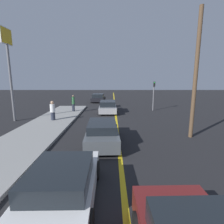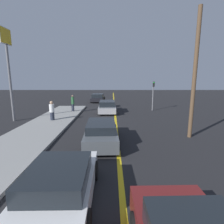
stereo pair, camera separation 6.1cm
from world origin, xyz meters
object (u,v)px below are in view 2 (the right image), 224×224
at_px(car_ahead_center, 61,184).
at_px(pedestrian_mid_group, 73,103).
at_px(car_far_distant, 102,132).
at_px(car_parked_left_lot, 108,107).
at_px(traffic_light, 154,93).
at_px(utility_pole, 195,75).
at_px(pedestrian_near_curb, 53,111).
at_px(roadside_sign, 8,56).
at_px(car_oncoming_far, 99,98).

relative_size(car_ahead_center, pedestrian_mid_group, 2.23).
height_order(car_far_distant, car_parked_left_lot, car_parked_left_lot).
bearing_deg(traffic_light, utility_pole, -88.68).
bearing_deg(pedestrian_mid_group, utility_pole, -41.59).
relative_size(pedestrian_mid_group, traffic_light, 0.53).
height_order(car_parked_left_lot, pedestrian_mid_group, pedestrian_mid_group).
bearing_deg(utility_pole, pedestrian_near_curb, 158.24).
bearing_deg(roadside_sign, car_far_distant, -33.79).
xyz_separation_m(car_far_distant, car_oncoming_far, (-1.64, 18.16, -0.00)).
bearing_deg(car_far_distant, utility_pole, 8.10).
xyz_separation_m(car_ahead_center, pedestrian_near_curb, (-3.60, 9.98, 0.36)).
xyz_separation_m(car_parked_left_lot, utility_pole, (5.45, -8.35, 3.22)).
relative_size(car_far_distant, utility_pole, 0.58).
height_order(car_parked_left_lot, traffic_light, traffic_light).
xyz_separation_m(car_far_distant, traffic_light, (5.31, 10.38, 1.45)).
distance_m(traffic_light, utility_pole, 9.52).
xyz_separation_m(car_far_distant, roadside_sign, (-7.96, 5.33, 4.82)).
bearing_deg(car_ahead_center, car_oncoming_far, 90.92).
height_order(car_ahead_center, utility_pole, utility_pole).
bearing_deg(pedestrian_mid_group, traffic_light, 7.77).
height_order(car_ahead_center, traffic_light, traffic_light).
bearing_deg(car_oncoming_far, pedestrian_mid_group, -99.89).
bearing_deg(roadside_sign, car_oncoming_far, 63.77).
height_order(pedestrian_near_curb, utility_pole, utility_pole).
height_order(traffic_light, roadside_sign, roadside_sign).
distance_m(pedestrian_mid_group, traffic_light, 9.09).
bearing_deg(pedestrian_mid_group, car_ahead_center, -78.98).
bearing_deg(car_ahead_center, car_parked_left_lot, 85.21).
distance_m(car_ahead_center, pedestrian_near_curb, 10.62).
height_order(car_oncoming_far, pedestrian_mid_group, pedestrian_mid_group).
relative_size(traffic_light, utility_pole, 0.43).
height_order(pedestrian_near_curb, pedestrian_mid_group, pedestrian_mid_group).
distance_m(car_parked_left_lot, utility_pole, 10.48).
bearing_deg(car_oncoming_far, car_ahead_center, -85.47).
relative_size(pedestrian_near_curb, roadside_sign, 0.21).
relative_size(car_oncoming_far, utility_pole, 0.52).
xyz_separation_m(car_oncoming_far, pedestrian_mid_group, (-2.01, -8.99, 0.42)).
height_order(car_far_distant, car_oncoming_far, car_oncoming_far).
xyz_separation_m(car_far_distant, utility_pole, (5.52, 1.02, 3.20)).
bearing_deg(car_far_distant, traffic_light, 60.52).
relative_size(car_oncoming_far, pedestrian_near_curb, 2.45).
xyz_separation_m(car_ahead_center, traffic_light, (6.20, 15.34, 1.48)).
relative_size(pedestrian_near_curb, traffic_light, 0.49).
bearing_deg(car_oncoming_far, car_far_distant, -82.15).
distance_m(car_parked_left_lot, roadside_sign, 10.22).
height_order(car_far_distant, roadside_sign, roadside_sign).
relative_size(car_parked_left_lot, pedestrian_near_curb, 2.68).
bearing_deg(traffic_light, car_oncoming_far, 131.77).
distance_m(car_far_distant, pedestrian_mid_group, 9.87).
height_order(pedestrian_near_curb, roadside_sign, roadside_sign).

